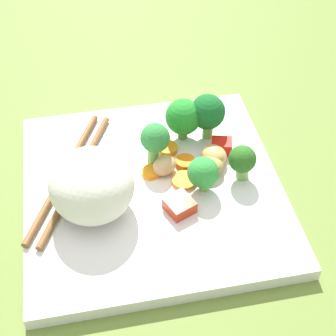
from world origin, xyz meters
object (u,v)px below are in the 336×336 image
Objects in this scene: rice_mound at (92,185)px; chopstick_pair at (70,175)px; square_plate at (153,190)px; broccoli_floret_3 at (155,139)px; carrot_slice_1 at (168,149)px.

rice_mound reaches higher than chopstick_pair.
rice_mound is at bearing 50.42° from chopstick_pair.
broccoli_floret_3 reaches higher than square_plate.
square_plate is 5.80cm from broccoli_floret_3.
chopstick_pair is at bearing -165.97° from carrot_slice_1.
carrot_slice_1 is at bearing 40.85° from rice_mound.
broccoli_floret_3 is at bearing 120.67° from chopstick_pair.
square_plate is 1.43× the size of chopstick_pair.
square_plate is at bearing 20.74° from rice_mound.
broccoli_floret_3 is at bearing -140.16° from carrot_slice_1.
carrot_slice_1 is (1.65, 1.37, -2.99)cm from broccoli_floret_3.
chopstick_pair is (-2.65, 4.87, -3.20)cm from rice_mound.
rice_mound is at bearing -159.26° from square_plate.
chopstick_pair is (-11.65, -2.91, 0.01)cm from carrot_slice_1.
broccoli_floret_3 is (0.78, 3.92, 4.20)cm from square_plate.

